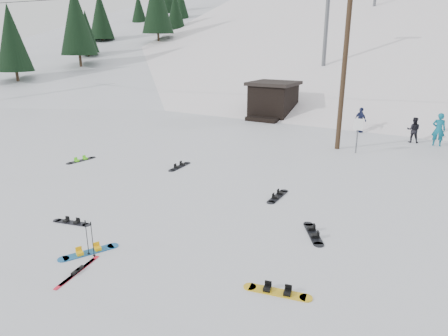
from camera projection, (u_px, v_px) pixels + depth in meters
The scene contains 21 objects.
ground at pixel (136, 246), 11.60m from camera, with size 200.00×200.00×0.00m, color silver.
ski_slope at pixel (392, 164), 60.35m from camera, with size 60.00×75.00×45.00m, color white.
ridge_left at pixel (173, 138), 71.77m from camera, with size 34.00×85.00×38.00m, color silver.
treeline_left at pixel (149, 80), 60.90m from camera, with size 20.00×64.00×10.00m, color black, non-canonical shape.
treeline_crest at pixel (424, 70), 82.15m from camera, with size 50.00×6.00×10.00m, color black, non-canonical shape.
utility_pole at pixel (345, 61), 20.69m from camera, with size 2.00×0.26×9.00m.
trail_sign at pixel (358, 130), 20.84m from camera, with size 0.50×0.09×1.85m.
lift_hut at pixel (273, 100), 30.79m from camera, with size 3.40×4.10×2.75m.
lift_tower_near at pixel (327, 16), 35.77m from camera, with size 2.20×0.36×8.00m.
hero_snowboard at pixel (89, 252), 11.21m from camera, with size 0.93×1.54×0.12m.
hero_skis at pixel (78, 271), 10.27m from camera, with size 0.42×1.65×0.09m.
ski_poles at pixel (90, 238), 10.88m from camera, with size 0.29×0.08×1.06m.
board_scatter_a at pixel (72, 222), 13.05m from camera, with size 1.36×0.52×0.10m.
board_scatter_b at pixel (180, 166), 18.87m from camera, with size 0.41×1.67×0.12m.
board_scatter_c at pixel (81, 160), 19.87m from camera, with size 0.46×1.61×0.11m.
board_scatter_d at pixel (313, 233), 12.28m from camera, with size 1.04×1.49×0.12m.
board_scatter_e at pixel (277, 292), 9.42m from camera, with size 1.63×0.58×0.12m.
board_scatter_f at pixel (278, 196), 15.24m from camera, with size 0.34×1.67×0.12m.
skier_teal at pixel (439, 129), 22.45m from camera, with size 0.69×0.45×1.88m, color #0B5E76.
skier_dark at pixel (413, 130), 23.25m from camera, with size 0.72×0.56×1.49m, color black.
skier_navy at pixel (360, 120), 25.82m from camera, with size 0.95×0.40×1.63m, color #1D2349.
Camera 1 is at (7.49, -7.61, 5.67)m, focal length 32.00 mm.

